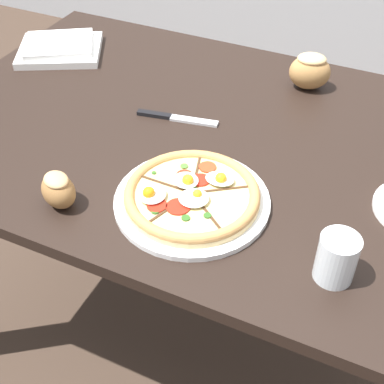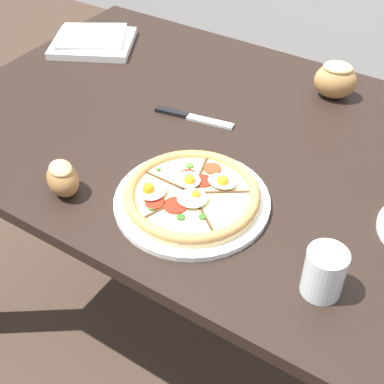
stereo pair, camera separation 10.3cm
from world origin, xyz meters
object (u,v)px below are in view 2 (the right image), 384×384
(napkin_folded, at_px, (93,41))
(water_glass, at_px, (324,275))
(dining_table, at_px, (213,166))
(knife_main, at_px, (193,117))
(bread_piece_mid, at_px, (336,79))
(bread_piece_near, at_px, (63,178))
(pizza, at_px, (192,196))

(napkin_folded, xyz_separation_m, water_glass, (0.90, -0.48, 0.02))
(water_glass, bearing_deg, dining_table, 142.24)
(dining_table, height_order, knife_main, knife_main)
(bread_piece_mid, relative_size, knife_main, 0.61)
(bread_piece_near, relative_size, knife_main, 0.49)
(bread_piece_mid, height_order, water_glass, bread_piece_mid)
(napkin_folded, relative_size, bread_piece_near, 2.94)
(dining_table, height_order, napkin_folded, napkin_folded)
(pizza, relative_size, knife_main, 1.55)
(pizza, distance_m, knife_main, 0.30)
(pizza, relative_size, water_glass, 3.42)
(pizza, distance_m, water_glass, 0.30)
(dining_table, height_order, pizza, pizza)
(water_glass, bearing_deg, pizza, 167.78)
(napkin_folded, height_order, bread_piece_near, bread_piece_near)
(dining_table, height_order, bread_piece_mid, bread_piece_mid)
(knife_main, distance_m, water_glass, 0.55)
(bread_piece_near, distance_m, water_glass, 0.53)
(dining_table, distance_m, pizza, 0.27)
(napkin_folded, xyz_separation_m, bread_piece_near, (0.37, -0.52, 0.02))
(bread_piece_mid, bearing_deg, water_glass, -70.41)
(bread_piece_mid, height_order, knife_main, bread_piece_mid)
(bread_piece_near, xyz_separation_m, knife_main, (0.07, 0.36, -0.03))
(dining_table, relative_size, pizza, 4.25)
(pizza, xyz_separation_m, bread_piece_near, (-0.23, -0.11, 0.02))
(pizza, xyz_separation_m, knife_main, (-0.16, 0.25, -0.01))
(dining_table, relative_size, bread_piece_mid, 10.78)
(bread_piece_mid, bearing_deg, bread_piece_near, -116.60)
(knife_main, bearing_deg, dining_table, -25.44)
(water_glass, bearing_deg, napkin_folded, 152.12)
(napkin_folded, xyz_separation_m, bread_piece_mid, (0.69, 0.11, 0.03))
(dining_table, distance_m, bread_piece_near, 0.40)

